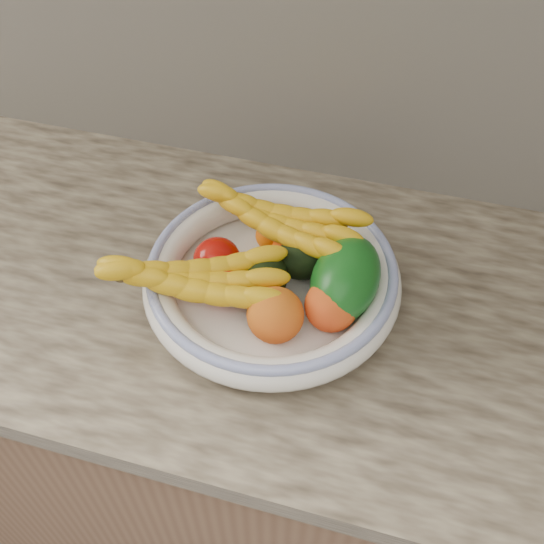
{
  "coord_description": "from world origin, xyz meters",
  "views": [
    {
      "loc": [
        0.16,
        1.08,
        1.64
      ],
      "look_at": [
        0.0,
        1.66,
        0.96
      ],
      "focal_mm": 40.0,
      "sensor_mm": 36.0,
      "label": 1
    }
  ],
  "objects_px": {
    "green_mango": "(345,279)",
    "banana_bunch_front": "(195,282)",
    "fruit_bowl": "(272,277)",
    "banana_bunch_back": "(278,224)"
  },
  "relations": [
    {
      "from": "green_mango",
      "to": "banana_bunch_back",
      "type": "xyz_separation_m",
      "value": [
        -0.12,
        0.07,
        0.01
      ]
    },
    {
      "from": "green_mango",
      "to": "banana_bunch_back",
      "type": "relative_size",
      "value": 0.52
    },
    {
      "from": "green_mango",
      "to": "banana_bunch_front",
      "type": "bearing_deg",
      "value": -157.73
    },
    {
      "from": "green_mango",
      "to": "banana_bunch_front",
      "type": "xyz_separation_m",
      "value": [
        -0.21,
        -0.07,
        0.01
      ]
    },
    {
      "from": "green_mango",
      "to": "banana_bunch_front",
      "type": "height_order",
      "value": "green_mango"
    },
    {
      "from": "fruit_bowl",
      "to": "banana_bunch_front",
      "type": "bearing_deg",
      "value": -145.0
    },
    {
      "from": "green_mango",
      "to": "banana_bunch_front",
      "type": "distance_m",
      "value": 0.22
    },
    {
      "from": "fruit_bowl",
      "to": "banana_bunch_back",
      "type": "xyz_separation_m",
      "value": [
        -0.01,
        0.07,
        0.04
      ]
    },
    {
      "from": "fruit_bowl",
      "to": "banana_bunch_front",
      "type": "relative_size",
      "value": 1.36
    },
    {
      "from": "fruit_bowl",
      "to": "banana_bunch_front",
      "type": "distance_m",
      "value": 0.12
    }
  ]
}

